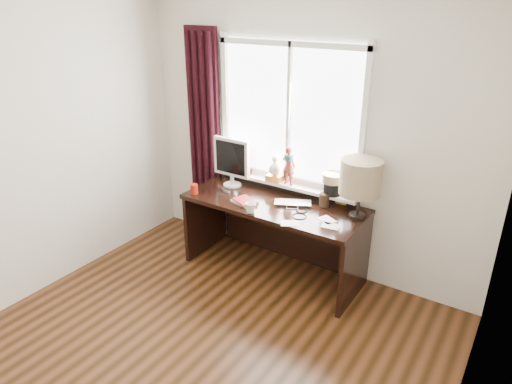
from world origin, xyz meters
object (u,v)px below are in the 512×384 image
Objects in this scene: mug at (251,207)px; desk at (279,222)px; red_cup at (194,189)px; laptop at (293,203)px; monitor at (232,159)px; table_lamp at (361,178)px.

mug is 0.06× the size of desk.
red_cup is (-0.69, 0.05, -0.00)m from mug.
desk is at bearing 138.68° from laptop.
monitor is 0.94× the size of table_lamp.
table_lamp is (0.59, 0.07, 0.35)m from laptop.
desk is (-0.17, 0.04, -0.26)m from laptop.
desk is 0.77m from monitor.
red_cup is at bearing 171.35° from laptop.
table_lamp is (1.32, 0.01, 0.09)m from monitor.
table_lamp is at bearing 2.07° from desk.
mug is (-0.23, -0.35, 0.04)m from laptop.
red_cup is 0.19× the size of table_lamp.
monitor reaches higher than desk.
desk is (0.06, 0.40, -0.29)m from mug.
table_lamp is (0.76, 0.03, 0.61)m from desk.
laptop is at bearing -173.01° from table_lamp.
mug is 0.50m from desk.
monitor is at bearing 177.79° from desk.
laptop is 0.65× the size of table_lamp.
monitor reaches higher than laptop.
red_cup is 0.47m from monitor.
desk is at bearing -177.93° from table_lamp.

